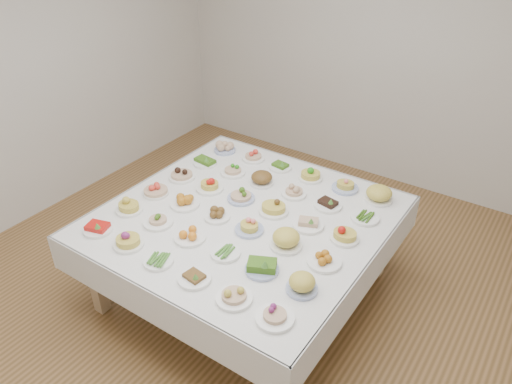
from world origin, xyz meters
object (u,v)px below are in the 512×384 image
Objects in this scene: dish_18 at (181,172)px; dish_35 at (379,193)px; display_table at (245,223)px; dish_0 at (97,226)px.

dish_18 is 1.61m from dish_35.
display_table is at bearing -134.62° from dish_35.
display_table is at bearing -11.32° from dish_18.
dish_0 reaches higher than display_table.
dish_0 is at bearing -89.96° from dish_18.
dish_0 is 2.12m from dish_35.
display_table is 1.07m from dish_35.
display_table is 0.78m from dish_18.
dish_35 is at bearing 21.93° from dish_18.
dish_0 is 0.94× the size of dish_35.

